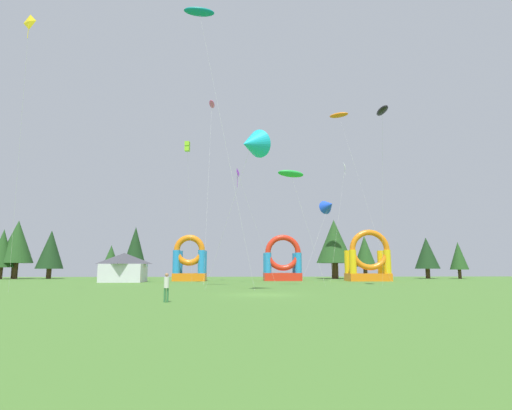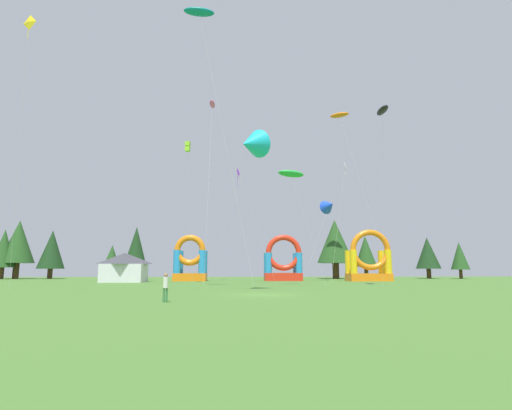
% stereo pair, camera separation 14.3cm
% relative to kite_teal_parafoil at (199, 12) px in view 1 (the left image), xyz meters
% --- Properties ---
extents(ground_plane, '(120.00, 120.00, 0.00)m').
position_rel_kite_teal_parafoil_xyz_m(ground_plane, '(5.49, -5.34, -25.54)').
color(ground_plane, '#47752D').
extents(kite_teal_parafoil, '(6.71, 1.37, 25.96)m').
position_rel_kite_teal_parafoil_xyz_m(kite_teal_parafoil, '(0.00, 0.00, 0.00)').
color(kite_teal_parafoil, '#0C7F7A').
rests_on(kite_teal_parafoil, ground_plane).
extents(kite_pink_parafoil, '(0.88, 9.18, 24.77)m').
position_rel_kite_teal_parafoil_xyz_m(kite_pink_parafoil, '(0.17, 18.75, -1.26)').
color(kite_pink_parafoil, '#EA599E').
rests_on(kite_pink_parafoil, ground_plane).
extents(kite_blue_delta, '(5.80, 3.21, 12.14)m').
position_rel_kite_teal_parafoil_xyz_m(kite_blue_delta, '(17.26, 23.54, -14.58)').
color(kite_blue_delta, blue).
rests_on(kite_blue_delta, ground_plane).
extents(kite_yellow_diamond, '(2.35, 4.47, 20.95)m').
position_rel_kite_teal_parafoil_xyz_m(kite_yellow_diamond, '(-12.45, -5.51, -5.34)').
color(kite_yellow_diamond, yellow).
rests_on(kite_yellow_diamond, ground_plane).
extents(kite_orange_parafoil, '(7.43, 4.30, 26.14)m').
position_rel_kite_teal_parafoil_xyz_m(kite_orange_parafoil, '(19.71, 25.28, 0.10)').
color(kite_orange_parafoil, orange).
rests_on(kite_orange_parafoil, ground_plane).
extents(kite_cyan_delta, '(5.67, 5.35, 13.52)m').
position_rel_kite_teal_parafoil_xyz_m(kite_cyan_delta, '(4.82, -2.43, -13.45)').
color(kite_cyan_delta, '#19B7CC').
rests_on(kite_cyan_delta, ground_plane).
extents(kite_white_diamond, '(3.29, 2.06, 16.70)m').
position_rel_kite_teal_parafoil_xyz_m(kite_white_diamond, '(19.07, 20.48, -9.48)').
color(kite_white_diamond, white).
rests_on(kite_white_diamond, ground_plane).
extents(kite_black_parafoil, '(1.74, 5.87, 18.85)m').
position_rel_kite_teal_parafoil_xyz_m(kite_black_parafoil, '(18.84, 4.86, -7.34)').
color(kite_black_parafoil, black).
rests_on(kite_black_parafoil, ground_plane).
extents(kite_green_parafoil, '(5.07, 1.48, 12.56)m').
position_rel_kite_teal_parafoil_xyz_m(kite_green_parafoil, '(9.49, 7.72, -13.56)').
color(kite_green_parafoil, green).
rests_on(kite_green_parafoil, ground_plane).
extents(kite_lime_box, '(0.90, 4.30, 17.41)m').
position_rel_kite_teal_parafoil_xyz_m(kite_lime_box, '(-2.49, 14.13, -8.79)').
color(kite_lime_box, '#8CD826').
rests_on(kite_lime_box, ground_plane).
extents(kite_purple_diamond, '(5.36, 3.04, 14.32)m').
position_rel_kite_teal_parafoil_xyz_m(kite_purple_diamond, '(3.76, 15.71, -11.84)').
color(kite_purple_diamond, purple).
rests_on(kite_purple_diamond, ground_plane).
extents(person_midfield, '(0.34, 0.34, 1.62)m').
position_rel_kite_teal_parafoil_xyz_m(person_midfield, '(-0.33, -11.56, -24.58)').
color(person_midfield, '#33723F').
rests_on(person_midfield, ground_plane).
extents(inflatable_blue_arch, '(4.71, 3.85, 6.69)m').
position_rel_kite_teal_parafoil_xyz_m(inflatable_blue_arch, '(-3.08, 25.68, -23.07)').
color(inflatable_blue_arch, orange).
rests_on(inflatable_blue_arch, ground_plane).
extents(inflatable_yellow_castle, '(6.07, 3.65, 7.41)m').
position_rel_kite_teal_parafoil_xyz_m(inflatable_yellow_castle, '(23.00, 23.89, -22.86)').
color(inflatable_yellow_castle, orange).
rests_on(inflatable_yellow_castle, ground_plane).
extents(inflatable_red_slide, '(5.54, 3.63, 6.81)m').
position_rel_kite_teal_parafoil_xyz_m(inflatable_red_slide, '(10.68, 26.35, -23.12)').
color(inflatable_red_slide, red).
rests_on(inflatable_red_slide, ground_plane).
extents(festival_tent, '(5.51, 4.46, 3.93)m').
position_rel_kite_teal_parafoil_xyz_m(festival_tent, '(-11.52, 21.60, -23.58)').
color(festival_tent, silver).
rests_on(festival_tent, ground_plane).
extents(tree_row_0, '(3.93, 3.93, 8.59)m').
position_rel_kite_teal_parafoil_xyz_m(tree_row_0, '(-36.64, 37.86, -20.30)').
color(tree_row_0, '#4C331E').
rests_on(tree_row_0, ground_plane).
extents(tree_row_1, '(5.68, 5.68, 10.29)m').
position_rel_kite_teal_parafoil_xyz_m(tree_row_1, '(-35.04, 39.30, -19.08)').
color(tree_row_1, '#4C331E').
rests_on(tree_row_1, ground_plane).
extents(tree_row_2, '(4.64, 4.64, 8.60)m').
position_rel_kite_teal_parafoil_xyz_m(tree_row_2, '(-29.42, 39.91, -20.40)').
color(tree_row_2, '#4C331E').
rests_on(tree_row_2, ground_plane).
extents(tree_row_3, '(3.23, 3.23, 5.93)m').
position_rel_kite_teal_parafoil_xyz_m(tree_row_3, '(-18.63, 39.56, -21.84)').
color(tree_row_3, '#4C331E').
rests_on(tree_row_3, ground_plane).
extents(tree_row_4, '(4.02, 4.02, 9.16)m').
position_rel_kite_teal_parafoil_xyz_m(tree_row_4, '(-14.15, 38.43, -20.01)').
color(tree_row_4, '#4C331E').
rests_on(tree_row_4, ground_plane).
extents(tree_row_5, '(6.50, 6.50, 10.52)m').
position_rel_kite_teal_parafoil_xyz_m(tree_row_5, '(21.37, 37.43, -18.97)').
color(tree_row_5, '#4C331E').
rests_on(tree_row_5, ground_plane).
extents(tree_row_6, '(3.89, 3.89, 7.63)m').
position_rel_kite_teal_parafoil_xyz_m(tree_row_6, '(26.85, 37.38, -20.72)').
color(tree_row_6, '#4C331E').
rests_on(tree_row_6, ground_plane).
extents(tree_row_7, '(4.35, 4.35, 7.41)m').
position_rel_kite_teal_parafoil_xyz_m(tree_row_7, '(38.44, 37.81, -21.00)').
color(tree_row_7, '#4C331E').
rests_on(tree_row_7, ground_plane).
extents(tree_row_8, '(3.15, 3.15, 6.50)m').
position_rel_kite_teal_parafoil_xyz_m(tree_row_8, '(43.43, 36.13, -21.53)').
color(tree_row_8, '#4C331E').
rests_on(tree_row_8, ground_plane).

